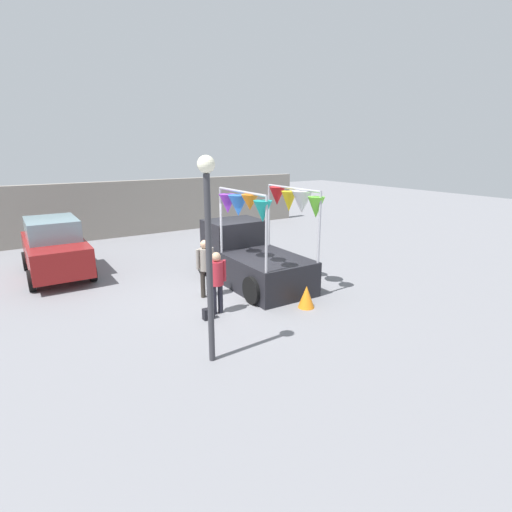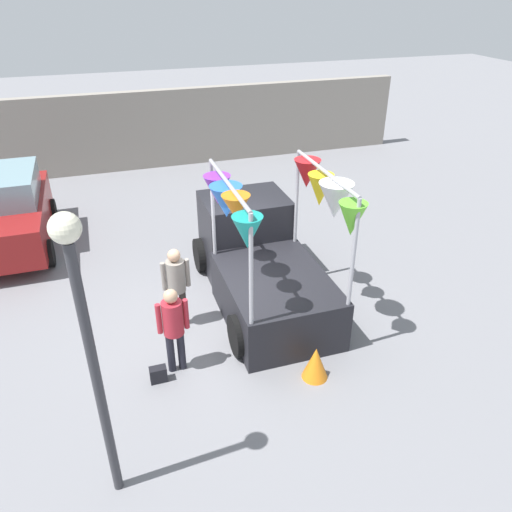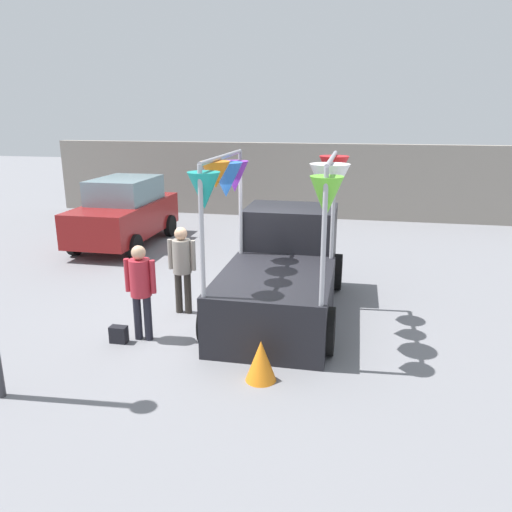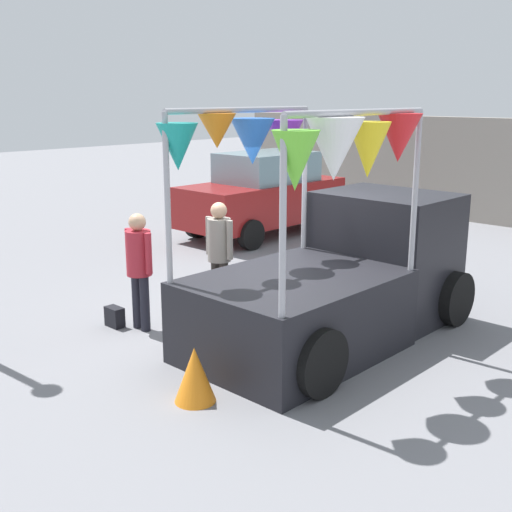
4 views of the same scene
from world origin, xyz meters
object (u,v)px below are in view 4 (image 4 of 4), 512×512
vendor_truck (342,266)px  person_customer (139,261)px  handbag (115,317)px  parked_car (264,194)px  folded_kite_bundle_tangerine (195,375)px  person_vendor (219,247)px

vendor_truck → person_customer: vendor_truck is taller
person_customer → handbag: bearing=-150.3°
person_customer → vendor_truck: bearing=40.2°
parked_car → folded_kite_bundle_tangerine: parked_car is taller
vendor_truck → person_vendor: bearing=-163.6°
folded_kite_bundle_tangerine → parked_car: bearing=128.1°
vendor_truck → person_customer: size_ratio=2.53×
person_customer → handbag: (-0.35, -0.20, -0.83)m
parked_car → handbag: parked_car is taller
handbag → folded_kite_bundle_tangerine: size_ratio=0.47×
parked_car → folded_kite_bundle_tangerine: bearing=-51.9°
vendor_truck → folded_kite_bundle_tangerine: 2.75m
person_customer → person_vendor: size_ratio=0.98×
handbag → folded_kite_bundle_tangerine: (2.51, -0.71, 0.16)m
folded_kite_bundle_tangerine → person_vendor: bearing=131.5°
person_vendor → handbag: (-0.62, -1.43, -0.86)m
parked_car → folded_kite_bundle_tangerine: 8.41m
parked_car → person_vendor: bearing=-53.7°
vendor_truck → person_customer: (-2.08, -1.76, 0.03)m
person_customer → handbag: 0.92m
folded_kite_bundle_tangerine → vendor_truck: bearing=91.8°
vendor_truck → handbag: 3.22m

